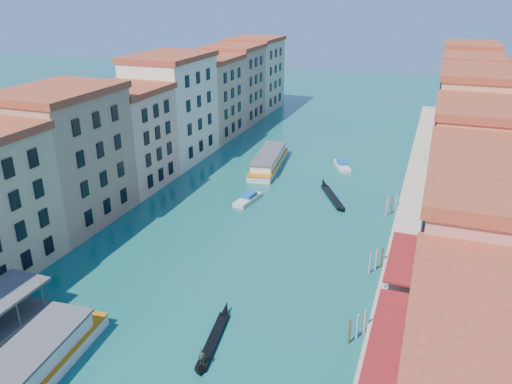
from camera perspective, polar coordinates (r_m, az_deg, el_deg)
left_bank_palazzos at (r=97.40m, az=-11.35°, el=8.19°), size 12.80×128.40×21.00m
right_bank_palazzos at (r=84.35m, az=23.66°, el=4.57°), size 12.80×128.40×21.00m
quay at (r=87.11m, az=17.52°, el=-0.52°), size 4.00×140.00×1.00m
restaurant_awnings at (r=49.02m, az=14.74°, el=-15.99°), size 3.20×44.55×3.12m
mooring_poles_right at (r=54.86m, az=11.98°, el=-13.27°), size 1.44×54.24×3.20m
vaporetto_near at (r=50.15m, az=-25.99°, el=-19.03°), size 6.87×22.43×3.28m
vaporetto_far at (r=98.47m, az=1.48°, el=3.67°), size 6.76×19.81×2.89m
gondola_fore at (r=51.93m, az=-4.92°, el=-16.39°), size 2.52×11.43×2.28m
gondola_far at (r=84.74m, az=8.67°, el=-0.42°), size 7.14×12.24×1.89m
motorboat_mid at (r=82.37m, az=-0.92°, el=-0.74°), size 2.96×6.61×1.32m
motorboat_far at (r=99.41m, az=9.82°, el=3.05°), size 4.46×6.64×1.32m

